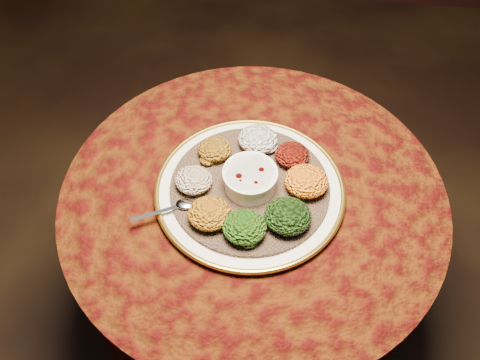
# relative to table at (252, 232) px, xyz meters

# --- Properties ---
(table) EXTENTS (0.96, 0.96, 0.73)m
(table) POSITION_rel_table_xyz_m (0.00, 0.00, 0.00)
(table) COLOR black
(table) RESTS_ON ground
(platter) EXTENTS (0.60, 0.60, 0.02)m
(platter) POSITION_rel_table_xyz_m (-0.01, 0.00, 0.19)
(platter) COLOR silver
(platter) RESTS_ON table
(injera) EXTENTS (0.49, 0.49, 0.01)m
(injera) POSITION_rel_table_xyz_m (-0.01, 0.00, 0.20)
(injera) COLOR brown
(injera) RESTS_ON platter
(stew_bowl) EXTENTS (0.13, 0.13, 0.05)m
(stew_bowl) POSITION_rel_table_xyz_m (-0.01, 0.00, 0.24)
(stew_bowl) COLOR white
(stew_bowl) RESTS_ON injera
(spoon) EXTENTS (0.14, 0.08, 0.01)m
(spoon) POSITION_rel_table_xyz_m (-0.17, -0.08, 0.21)
(spoon) COLOR silver
(spoon) RESTS_ON injera
(portion_ayib) EXTENTS (0.10, 0.10, 0.05)m
(portion_ayib) POSITION_rel_table_xyz_m (-0.00, 0.13, 0.23)
(portion_ayib) COLOR white
(portion_ayib) RESTS_ON injera
(portion_kitfo) EXTENTS (0.09, 0.08, 0.04)m
(portion_kitfo) POSITION_rel_table_xyz_m (0.09, 0.09, 0.23)
(portion_kitfo) COLOR black
(portion_kitfo) RESTS_ON injera
(portion_tikil) EXTENTS (0.11, 0.10, 0.05)m
(portion_tikil) POSITION_rel_table_xyz_m (0.13, 0.01, 0.23)
(portion_tikil) COLOR #A75B0D
(portion_tikil) RESTS_ON injera
(portion_gomen) EXTENTS (0.11, 0.10, 0.05)m
(portion_gomen) POSITION_rel_table_xyz_m (0.09, -0.09, 0.23)
(portion_gomen) COLOR black
(portion_gomen) RESTS_ON injera
(portion_mixveg) EXTENTS (0.10, 0.10, 0.05)m
(portion_mixveg) POSITION_rel_table_xyz_m (-0.01, -0.13, 0.23)
(portion_mixveg) COLOR #912A09
(portion_mixveg) RESTS_ON injera
(portion_kik) EXTENTS (0.10, 0.10, 0.05)m
(portion_kik) POSITION_rel_table_xyz_m (-0.09, -0.11, 0.23)
(portion_kik) COLOR #A0670E
(portion_kik) RESTS_ON injera
(portion_timatim) EXTENTS (0.09, 0.09, 0.04)m
(portion_timatim) POSITION_rel_table_xyz_m (-0.14, -0.01, 0.23)
(portion_timatim) COLOR maroon
(portion_timatim) RESTS_ON injera
(portion_shiro) EXTENTS (0.09, 0.08, 0.04)m
(portion_shiro) POSITION_rel_table_xyz_m (-0.11, 0.09, 0.23)
(portion_shiro) COLOR #895810
(portion_shiro) RESTS_ON injera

